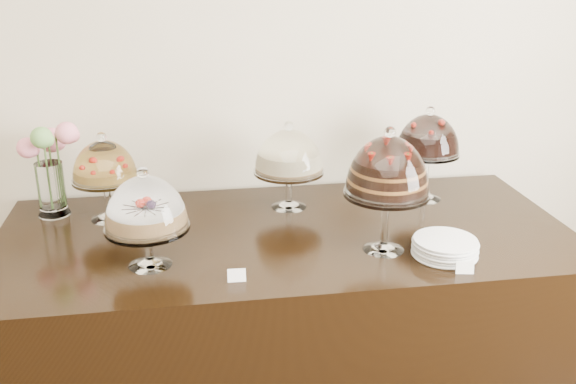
{
  "coord_description": "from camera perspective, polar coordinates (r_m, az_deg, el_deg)",
  "views": [
    {
      "loc": [
        -0.05,
        0.21,
        1.91
      ],
      "look_at": [
        0.3,
        2.4,
        1.08
      ],
      "focal_mm": 40.0,
      "sensor_mm": 36.0,
      "label": 1
    }
  ],
  "objects": [
    {
      "name": "wall_back",
      "position": [
        2.82,
        -8.13,
        12.0
      ],
      "size": [
        5.0,
        0.04,
        3.0
      ],
      "primitive_type": "cube",
      "color": "beige",
      "rests_on": "ground"
    },
    {
      "name": "display_counter",
      "position": [
        2.69,
        -0.17,
        -12.26
      ],
      "size": [
        2.2,
        1.0,
        0.9
      ],
      "primitive_type": "cube",
      "color": "black",
      "rests_on": "ground"
    },
    {
      "name": "cake_stand_sugar_sponge",
      "position": [
        2.19,
        -12.53,
        -1.38
      ],
      "size": [
        0.29,
        0.29,
        0.36
      ],
      "color": "white",
      "rests_on": "display_counter"
    },
    {
      "name": "cake_stand_choco_layer",
      "position": [
        2.25,
        8.85,
        1.88
      ],
      "size": [
        0.3,
        0.3,
        0.46
      ],
      "color": "white",
      "rests_on": "display_counter"
    },
    {
      "name": "cake_stand_cheesecake",
      "position": [
        2.64,
        0.07,
        3.27
      ],
      "size": [
        0.29,
        0.29,
        0.37
      ],
      "color": "white",
      "rests_on": "display_counter"
    },
    {
      "name": "cake_stand_dark_choco",
      "position": [
        2.78,
        12.36,
        4.63
      ],
      "size": [
        0.27,
        0.27,
        0.41
      ],
      "color": "white",
      "rests_on": "display_counter"
    },
    {
      "name": "cake_stand_fruit_tart",
      "position": [
        2.62,
        -16.01,
        2.27
      ],
      "size": [
        0.26,
        0.26,
        0.36
      ],
      "color": "white",
      "rests_on": "display_counter"
    },
    {
      "name": "flower_vase",
      "position": [
        2.74,
        -20.41,
        2.41
      ],
      "size": [
        0.24,
        0.26,
        0.39
      ],
      "color": "white",
      "rests_on": "display_counter"
    },
    {
      "name": "plate_stack",
      "position": [
        2.34,
        13.77,
        -4.81
      ],
      "size": [
        0.23,
        0.23,
        0.06
      ],
      "color": "white",
      "rests_on": "display_counter"
    },
    {
      "name": "price_card_left",
      "position": [
        2.11,
        -4.59,
        -7.4
      ],
      "size": [
        0.06,
        0.02,
        0.04
      ],
      "primitive_type": "cube",
      "rotation": [
        -0.21,
        0.0,
        -0.04
      ],
      "color": "white",
      "rests_on": "display_counter"
    },
    {
      "name": "price_card_right",
      "position": [
        2.24,
        15.44,
        -6.49
      ],
      "size": [
        0.06,
        0.03,
        0.04
      ],
      "primitive_type": "cube",
      "rotation": [
        -0.21,
        0.0,
        -0.18
      ],
      "color": "white",
      "rests_on": "display_counter"
    }
  ]
}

